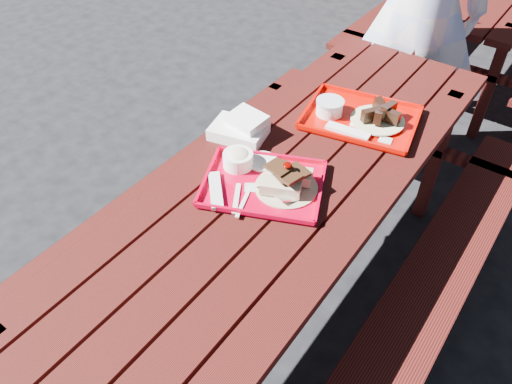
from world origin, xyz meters
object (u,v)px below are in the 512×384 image
(near_tray, at_px, (264,176))
(picnic_table_near, at_px, (279,220))
(far_tray, at_px, (359,117))
(person, at_px, (421,8))

(near_tray, bearing_deg, picnic_table_near, 34.47)
(far_tray, bearing_deg, person, 97.65)
(picnic_table_near, distance_m, near_tray, 0.23)
(near_tray, relative_size, person, 0.28)
(far_tray, bearing_deg, near_tray, -99.54)
(picnic_table_near, xyz_separation_m, near_tray, (-0.05, -0.03, 0.22))
(picnic_table_near, bearing_deg, far_tray, 85.21)
(near_tray, bearing_deg, far_tray, 80.46)
(person, bearing_deg, far_tray, 78.07)
(near_tray, xyz_separation_m, far_tray, (0.09, 0.55, -0.01))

